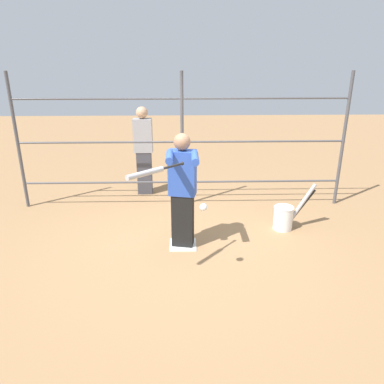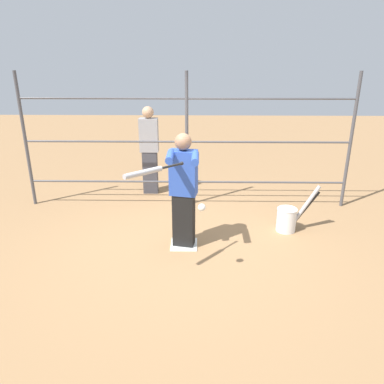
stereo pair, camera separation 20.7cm
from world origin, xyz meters
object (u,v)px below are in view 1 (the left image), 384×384
baseball_bat_swinging (150,172)px  softball_in_flight (203,207)px  bat_bucket (285,216)px  bystander_behind_fence (144,150)px  batter (183,188)px

baseball_bat_swinging → softball_in_flight: (-0.63, -0.04, -0.48)m
bat_bucket → bystander_behind_fence: bystander_behind_fence is taller
batter → softball_in_flight: size_ratio=18.08×
baseball_bat_swinging → bystander_behind_fence: size_ratio=0.41×
baseball_bat_swinging → softball_in_flight: bearing=-176.1°
bystander_behind_fence → softball_in_flight: bearing=108.5°
softball_in_flight → bystander_behind_fence: bystander_behind_fence is taller
softball_in_flight → bystander_behind_fence: (1.03, -3.09, -0.06)m
baseball_bat_swinging → bystander_behind_fence: 3.20m
bystander_behind_fence → batter: bearing=108.9°
baseball_bat_swinging → batter: bearing=-113.6°
baseball_bat_swinging → bat_bucket: (-2.07, -1.41, -1.25)m
softball_in_flight → bat_bucket: (-1.44, -1.37, -0.77)m
batter → softball_in_flight: bearing=107.5°
softball_in_flight → batter: bearing=-72.5°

